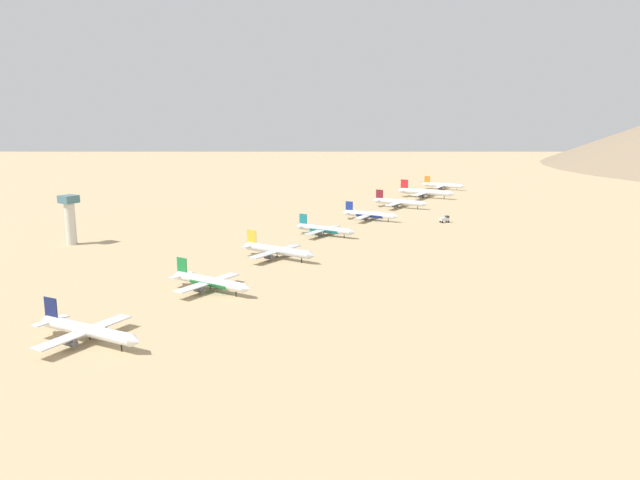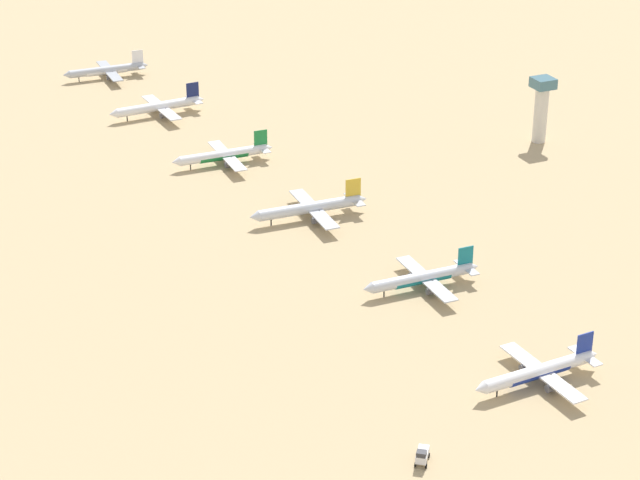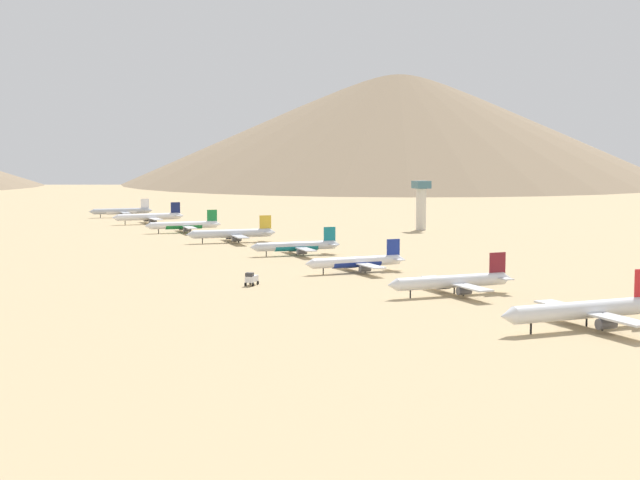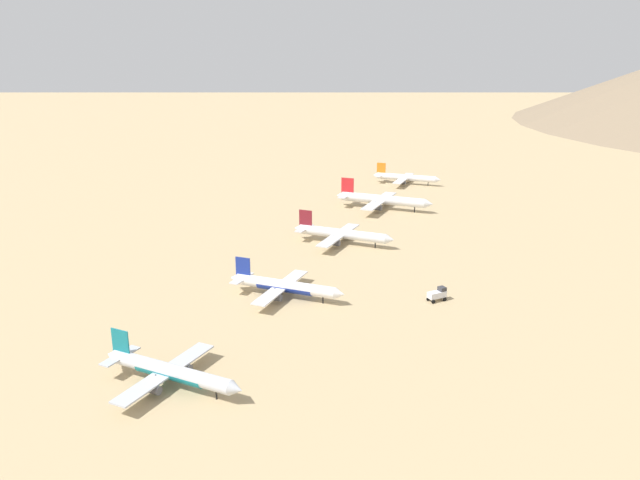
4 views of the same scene
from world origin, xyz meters
name	(u,v)px [view 1 (image 1 of 4)]	position (x,y,z in m)	size (l,w,h in m)	color
ground_plane	(332,237)	(0.00, 0.00, 0.00)	(2618.49, 2618.49, 0.00)	tan
parked_jet_1	(87,330)	(20.55, -162.07, 3.66)	(37.75, 30.69, 10.88)	white
parked_jet_2	(210,282)	(14.67, -106.70, 3.45)	(35.91, 29.10, 10.37)	white
parked_jet_3	(277,250)	(5.57, -54.31, 3.73)	(38.37, 31.13, 11.07)	silver
parked_jet_4	(324,229)	(-4.08, -0.33, 3.38)	(35.11, 28.44, 10.15)	silver
parked_jet_5	(369,215)	(-6.29, 52.91, 3.41)	(35.54, 28.88, 10.25)	white
parked_jet_6	(399,202)	(-12.45, 106.35, 3.75)	(38.62, 31.34, 11.14)	silver
parked_jet_7	(425,192)	(-17.15, 160.61, 4.28)	(44.07, 35.80, 12.71)	silver
parked_jet_8	(443,185)	(-24.79, 215.89, 3.48)	(35.88, 29.19, 10.34)	white
service_truck	(445,219)	(33.55, 69.26, 2.08)	(5.16, 5.63, 3.90)	silver
control_tower	(70,217)	(-94.54, -81.97, 13.34)	(7.20, 7.20, 23.48)	beige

